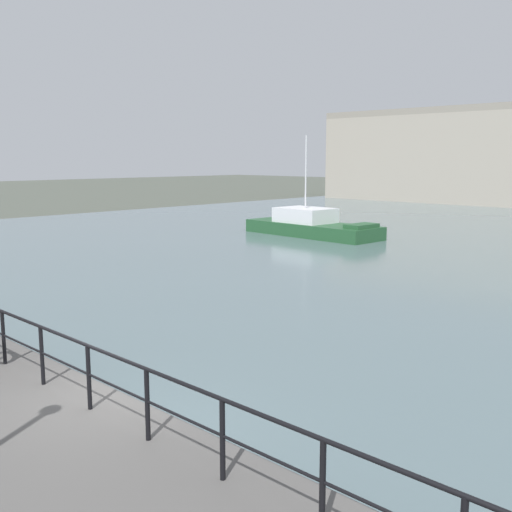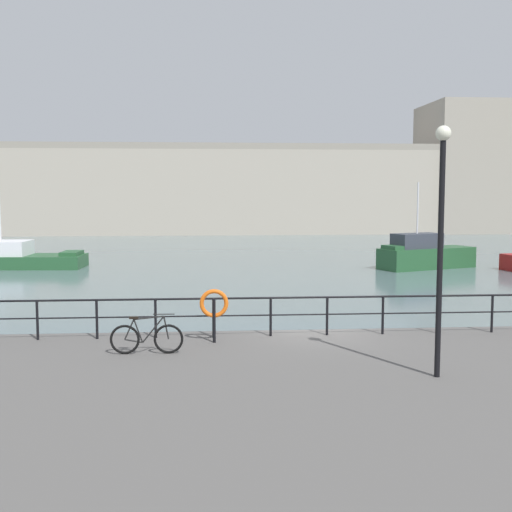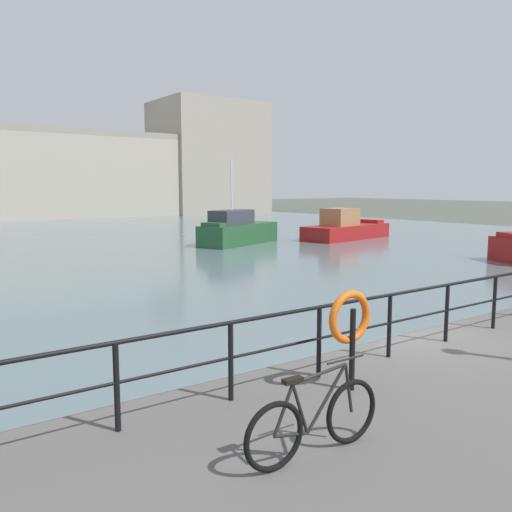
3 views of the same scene
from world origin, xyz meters
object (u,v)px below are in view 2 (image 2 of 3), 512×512
(harbor_building, at_px, (296,186))
(quay_lamp_post, at_px, (441,221))
(moored_white_yacht, at_px, (9,258))
(moored_green_narrowboat, at_px, (424,254))
(parked_bicycle, at_px, (147,338))
(life_ring_stand, at_px, (214,305))

(harbor_building, height_order, quay_lamp_post, harbor_building)
(moored_white_yacht, xyz_separation_m, moored_green_narrowboat, (26.16, -2.34, 0.24))
(parked_bicycle, distance_m, life_ring_stand, 2.09)
(harbor_building, height_order, life_ring_stand, harbor_building)
(life_ring_stand, distance_m, quay_lamp_post, 6.35)
(harbor_building, bearing_deg, life_ring_stand, -99.73)
(moored_white_yacht, relative_size, moored_green_narrowboat, 1.39)
(moored_white_yacht, height_order, quay_lamp_post, moored_white_yacht)
(parked_bicycle, relative_size, quay_lamp_post, 0.34)
(moored_green_narrowboat, height_order, quay_lamp_post, quay_lamp_post)
(harbor_building, xyz_separation_m, quay_lamp_post, (-5.76, -64.46, -1.28))
(quay_lamp_post, bearing_deg, moored_green_narrowboat, 71.87)
(moored_white_yacht, relative_size, quay_lamp_post, 1.76)
(harbor_building, relative_size, moored_green_narrowboat, 11.29)
(parked_bicycle, bearing_deg, quay_lamp_post, -20.35)
(harbor_building, xyz_separation_m, moored_green_narrowboat, (3.07, -37.48, -4.59))
(parked_bicycle, xyz_separation_m, life_ring_stand, (1.65, 1.14, 0.59))
(harbor_building, bearing_deg, parked_bicycle, -101.03)
(moored_white_yacht, bearing_deg, harbor_building, 59.67)
(harbor_building, relative_size, life_ring_stand, 53.82)
(moored_green_narrowboat, bearing_deg, moored_white_yacht, -27.37)
(moored_green_narrowboat, xyz_separation_m, life_ring_stand, (-13.51, -23.36, 0.98))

